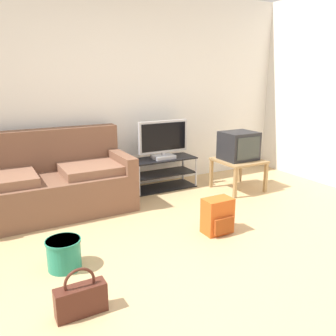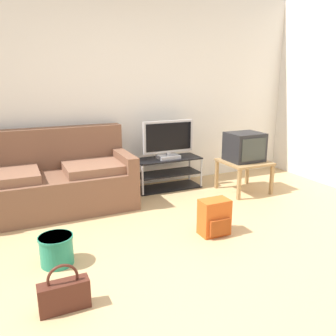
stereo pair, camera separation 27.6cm
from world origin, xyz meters
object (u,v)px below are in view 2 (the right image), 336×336
Objects in this scene: tv_stand at (168,173)px; side_table at (244,165)px; couch at (52,181)px; handbag at (64,294)px; cleaning_bucket at (56,249)px; backpack at (214,217)px; flat_tv at (168,140)px; crt_tv at (244,147)px.

tv_stand reaches higher than side_table.
couch reaches higher than handbag.
backpack is at bearing -2.44° from cleaning_bucket.
flat_tv is 1.04m from crt_tv.
crt_tv is at bearing -31.43° from tv_stand.
cleaning_bucket is at bearing -160.56° from side_table.
couch is at bearing -174.84° from tv_stand.
couch reaches higher than side_table.
crt_tv is at bearing -9.27° from couch.
cleaning_bucket is (-2.63, -0.94, -0.49)m from crt_tv.
handbag is (-1.77, -2.12, -0.58)m from flat_tv.
couch is 1.60m from tv_stand.
handbag is at bearing -129.82° from flat_tv.
tv_stand is 1.57m from backpack.
tv_stand is 2.78m from handbag.
flat_tv reaches higher than crt_tv.
crt_tv is 1.32× the size of handbag.
flat_tv is at bearing 50.18° from handbag.
backpack is (-0.20, -1.54, -0.52)m from flat_tv.
backpack is (-0.20, -1.56, -0.04)m from tv_stand.
side_table is (0.90, -0.54, -0.32)m from flat_tv.
cleaning_bucket is at bearing 151.34° from backpack.
flat_tv is 1.10m from side_table.
tv_stand is 1.27× the size of flat_tv.
handbag is at bearing -93.20° from cleaning_bucket.
cleaning_bucket is at bearing -160.25° from crt_tv.
cleaning_bucket is at bearing 86.80° from handbag.
side_table is 1.61× the size of backpack.
side_table is at bearing 19.44° from cleaning_bucket.
cleaning_bucket is at bearing -139.64° from flat_tv.
backpack is at bearing -97.16° from tv_stand.
handbag is at bearing -149.40° from side_table.
crt_tv is at bearing -30.38° from flat_tv.
backpack is (-1.09, -0.99, -0.20)m from side_table.
crt_tv reaches higher than cleaning_bucket.
flat_tv is 2.34m from cleaning_bucket.
tv_stand is at bearing 90.00° from flat_tv.
flat_tv is 1.63m from backpack.
couch is 1.99m from backpack.
crt_tv is (0.90, -0.53, -0.07)m from flat_tv.
side_table is at bearing -90.00° from crt_tv.
couch reaches higher than tv_stand.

